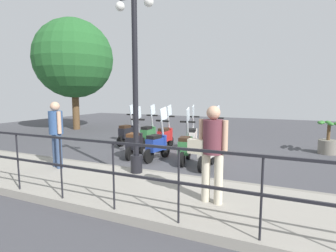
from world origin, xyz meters
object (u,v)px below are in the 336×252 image
scooter_far_1 (192,136)px  scooter_far_3 (149,134)px  tree_large (74,59)px  potted_palm (328,140)px  scooter_near_1 (185,146)px  scooter_near_0 (207,150)px  scooter_far_0 (214,138)px  lamp_post_near (135,91)px  scooter_near_2 (157,144)px  scooter_near_3 (135,142)px  scooter_far_4 (127,132)px  scooter_far_2 (165,135)px  pedestrian_with_bag (211,147)px  pedestrian_distant (56,129)px

scooter_far_1 → scooter_far_3: bearing=80.9°
scooter_far_1 → tree_large: bearing=59.6°
potted_palm → scooter_near_1: bearing=127.5°
scooter_near_0 → scooter_far_0: bearing=12.0°
tree_large → lamp_post_near: bearing=-129.1°
scooter_near_1 → scooter_near_2: (-0.04, 0.86, 0.00)m
scooter_near_3 → scooter_far_4: same height
scooter_near_3 → scooter_far_2: 1.50m
pedestrian_with_bag → pedestrian_distant: (0.52, 3.92, 0.00)m
pedestrian_distant → scooter_near_2: pedestrian_distant is taller
pedestrian_with_bag → pedestrian_distant: 3.96m
scooter_near_3 → scooter_far_1: bearing=-45.0°
pedestrian_distant → lamp_post_near: bearing=123.3°
scooter_near_1 → scooter_far_3: 2.57m
scooter_near_0 → scooter_far_3: size_ratio=1.00×
potted_palm → scooter_far_4: 6.84m
scooter_near_0 → scooter_near_1: 0.74m
potted_palm → scooter_far_4: scooter_far_4 is taller
scooter_far_1 → scooter_far_3: same height
potted_palm → scooter_far_0: bearing=112.3°
scooter_near_0 → scooter_far_1: (1.93, 1.07, 0.00)m
lamp_post_near → scooter_far_4: (3.32, 2.36, -1.51)m
potted_palm → scooter_near_0: (-3.18, 3.11, 0.04)m
scooter_far_0 → scooter_near_1: bearing=169.9°
pedestrian_distant → scooter_far_1: size_ratio=1.03×
potted_palm → scooter_near_0: bearing=135.6°
lamp_post_near → scooter_near_1: size_ratio=2.70×
lamp_post_near → scooter_near_1: bearing=-17.6°
scooter_far_1 → scooter_near_2: bearing=152.3°
tree_large → scooter_far_2: bearing=-112.5°
scooter_near_2 → pedestrian_with_bag: bearing=-129.7°
scooter_far_4 → scooter_far_0: bearing=-85.7°
scooter_near_2 → scooter_far_1: 1.78m
pedestrian_with_bag → scooter_far_1: pedestrian_with_bag is taller
tree_large → scooter_near_3: size_ratio=3.78×
scooter_far_0 → scooter_near_2: bearing=146.1°
scooter_near_2 → tree_large: bearing=68.3°
scooter_near_1 → scooter_near_2: same height
scooter_near_3 → scooter_far_2: size_ratio=1.00×
scooter_near_1 → scooter_far_2: (1.47, 1.28, 0.00)m
scooter_near_3 → potted_palm: bearing=-69.4°
pedestrian_distant → scooter_near_1: size_ratio=1.03×
scooter_near_2 → scooter_far_3: size_ratio=1.00×
pedestrian_distant → scooter_far_4: size_ratio=1.03×
lamp_post_near → scooter_near_1: 2.36m
tree_large → scooter_far_2: (-2.71, -6.55, -3.26)m
scooter_near_1 → scooter_far_3: bearing=43.1°
tree_large → potted_palm: (-1.26, -11.63, -3.30)m
pedestrian_with_bag → scooter_far_1: bearing=30.2°
scooter_near_0 → scooter_far_4: 4.05m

